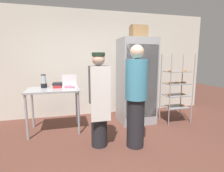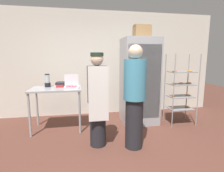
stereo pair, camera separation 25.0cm
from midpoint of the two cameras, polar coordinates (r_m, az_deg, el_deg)
The scene contains 11 objects.
ground_plane at distance 2.86m, azimuth 1.10°, elevation -22.78°, with size 14.00×14.00×0.00m, color brown.
back_wall at distance 4.76m, azimuth -6.84°, elevation 7.27°, with size 6.40×0.12×2.73m, color silver.
refrigerator at distance 4.11m, azimuth 6.22°, elevation 1.60°, with size 0.80×0.70×1.96m.
baking_rack at distance 4.33m, azimuth 18.71°, elevation -0.86°, with size 0.61×0.43×1.60m.
prep_counter at distance 3.80m, azimuth -20.35°, elevation -2.49°, with size 1.02×0.70×0.89m.
donut_box at distance 3.58m, azimuth -15.63°, elevation -0.36°, with size 0.29×0.25×0.29m.
blender_pitcher at distance 3.97m, azimuth -23.11°, elevation 1.24°, with size 0.12×0.12×0.28m.
binder_stack at distance 3.91m, azimuth -18.52°, elevation 0.32°, with size 0.30×0.27×0.10m.
cardboard_storage_box at distance 4.15m, azimuth 6.88°, elevation 17.14°, with size 0.37×0.27×0.29m.
person_baker at distance 2.95m, azimuth -6.71°, elevation -4.25°, with size 0.34×0.36×1.60m.
person_customer at distance 2.92m, azimuth 5.43°, elevation -3.44°, with size 0.37×0.37×1.72m.
Camera 1 is at (-0.80, -2.31, 1.51)m, focal length 28.00 mm.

